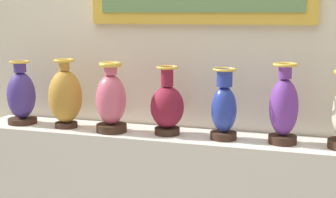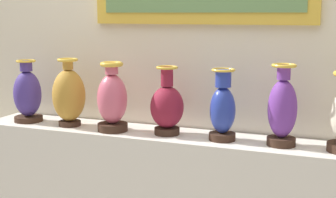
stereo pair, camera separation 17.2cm
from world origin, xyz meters
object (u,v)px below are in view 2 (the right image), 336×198
at_px(vase_violet, 282,110).
at_px(vase_rose, 112,100).
at_px(vase_burgundy, 167,107).
at_px(vase_ochre, 69,95).
at_px(vase_indigo, 27,95).
at_px(vase_cobalt, 223,109).

bearing_deg(vase_violet, vase_rose, -177.85).
distance_m(vase_burgundy, vase_violet, 0.58).
height_order(vase_ochre, vase_violet, vase_violet).
bearing_deg(vase_burgundy, vase_indigo, -179.47).
distance_m(vase_cobalt, vase_violet, 0.28).
relative_size(vase_indigo, vase_rose, 0.97).
height_order(vase_indigo, vase_violet, vase_violet).
distance_m(vase_indigo, vase_violet, 1.43).
relative_size(vase_indigo, vase_burgundy, 1.01).
distance_m(vase_indigo, vase_rose, 0.56).
bearing_deg(vase_cobalt, vase_indigo, 179.96).
height_order(vase_rose, vase_cobalt, vase_rose).
bearing_deg(vase_cobalt, vase_ochre, -179.41).
xyz_separation_m(vase_burgundy, vase_cobalt, (0.29, -0.01, 0.01)).
xyz_separation_m(vase_ochre, vase_rose, (0.28, -0.02, -0.01)).
height_order(vase_burgundy, vase_cobalt, same).
height_order(vase_indigo, vase_ochre, vase_ochre).
xyz_separation_m(vase_indigo, vase_burgundy, (0.85, 0.01, -0.01)).
distance_m(vase_ochre, vase_burgundy, 0.57).
distance_m(vase_rose, vase_violet, 0.87).
bearing_deg(vase_rose, vase_indigo, 177.25).
height_order(vase_indigo, vase_burgundy, vase_indigo).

